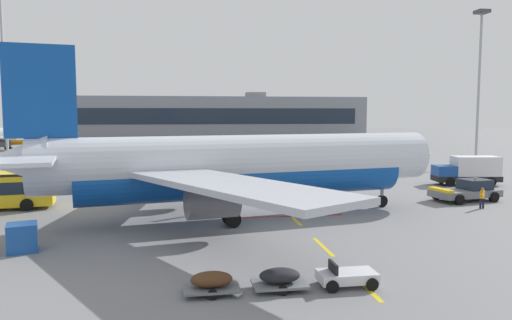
{
  "coord_description": "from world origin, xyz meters",
  "views": [
    {
      "loc": [
        10.0,
        -13.66,
        7.75
      ],
      "look_at": [
        15.23,
        21.56,
        4.38
      ],
      "focal_mm": 34.16,
      "sensor_mm": 36.0,
      "label": 1
    }
  ],
  "objects_px": {
    "pushback_tug": "(467,191)",
    "apron_light_mast_near": "(3,52)",
    "airliner_foreground": "(240,165)",
    "baggage_train": "(280,278)",
    "airliner_mid_left": "(14,136)",
    "uld_cargo_container": "(22,238)",
    "ground_crew_worker": "(482,197)",
    "apron_light_mast_far": "(480,69)",
    "catering_truck": "(468,170)"
  },
  "relations": [
    {
      "from": "baggage_train",
      "to": "uld_cargo_container",
      "type": "height_order",
      "value": "uld_cargo_container"
    },
    {
      "from": "pushback_tug",
      "to": "apron_light_mast_far",
      "type": "xyz_separation_m",
      "value": [
        18.72,
        27.88,
        13.56
      ]
    },
    {
      "from": "airliner_foreground",
      "to": "ground_crew_worker",
      "type": "distance_m",
      "value": 20.32
    },
    {
      "from": "pushback_tug",
      "to": "ground_crew_worker",
      "type": "height_order",
      "value": "pushback_tug"
    },
    {
      "from": "pushback_tug",
      "to": "apron_light_mast_far",
      "type": "bearing_deg",
      "value": 56.12
    },
    {
      "from": "catering_truck",
      "to": "ground_crew_worker",
      "type": "distance_m",
      "value": 14.29
    },
    {
      "from": "baggage_train",
      "to": "apron_light_mast_near",
      "type": "relative_size",
      "value": 0.33
    },
    {
      "from": "airliner_foreground",
      "to": "pushback_tug",
      "type": "distance_m",
      "value": 21.64
    },
    {
      "from": "airliner_foreground",
      "to": "apron_light_mast_far",
      "type": "relative_size",
      "value": 1.5
    },
    {
      "from": "airliner_foreground",
      "to": "ground_crew_worker",
      "type": "bearing_deg",
      "value": 1.51
    },
    {
      "from": "baggage_train",
      "to": "uld_cargo_container",
      "type": "bearing_deg",
      "value": 148.57
    },
    {
      "from": "catering_truck",
      "to": "uld_cargo_container",
      "type": "xyz_separation_m",
      "value": [
        -39.91,
        -20.37,
        -0.85
      ]
    },
    {
      "from": "airliner_mid_left",
      "to": "apron_light_mast_near",
      "type": "height_order",
      "value": "apron_light_mast_near"
    },
    {
      "from": "airliner_foreground",
      "to": "baggage_train",
      "type": "relative_size",
      "value": 4.02
    },
    {
      "from": "pushback_tug",
      "to": "apron_light_mast_near",
      "type": "height_order",
      "value": "apron_light_mast_near"
    },
    {
      "from": "airliner_mid_left",
      "to": "apron_light_mast_near",
      "type": "distance_m",
      "value": 41.11
    },
    {
      "from": "airliner_foreground",
      "to": "apron_light_mast_near",
      "type": "xyz_separation_m",
      "value": [
        -28.75,
        37.16,
        12.34
      ]
    },
    {
      "from": "catering_truck",
      "to": "airliner_mid_left",
      "type": "bearing_deg",
      "value": 137.42
    },
    {
      "from": "baggage_train",
      "to": "catering_truck",
      "type": "bearing_deg",
      "value": 46.85
    },
    {
      "from": "airliner_foreground",
      "to": "apron_light_mast_near",
      "type": "relative_size",
      "value": 1.31
    },
    {
      "from": "uld_cargo_container",
      "to": "apron_light_mast_far",
      "type": "bearing_deg",
      "value": 36.56
    },
    {
      "from": "pushback_tug",
      "to": "airliner_mid_left",
      "type": "bearing_deg",
      "value": 130.94
    },
    {
      "from": "airliner_foreground",
      "to": "apron_light_mast_far",
      "type": "distance_m",
      "value": 52.12
    },
    {
      "from": "baggage_train",
      "to": "apron_light_mast_far",
      "type": "bearing_deg",
      "value": 50.03
    },
    {
      "from": "airliner_foreground",
      "to": "apron_light_mast_near",
      "type": "height_order",
      "value": "apron_light_mast_near"
    },
    {
      "from": "airliner_foreground",
      "to": "catering_truck",
      "type": "relative_size",
      "value": 4.78
    },
    {
      "from": "baggage_train",
      "to": "ground_crew_worker",
      "type": "xyz_separation_m",
      "value": [
        20.04,
        15.82,
        0.47
      ]
    },
    {
      "from": "airliner_foreground",
      "to": "uld_cargo_container",
      "type": "distance_m",
      "value": 15.34
    },
    {
      "from": "ground_crew_worker",
      "to": "apron_light_mast_far",
      "type": "height_order",
      "value": "apron_light_mast_far"
    },
    {
      "from": "airliner_mid_left",
      "to": "airliner_foreground",
      "type": "bearing_deg",
      "value": -61.77
    },
    {
      "from": "baggage_train",
      "to": "ground_crew_worker",
      "type": "distance_m",
      "value": 25.53
    },
    {
      "from": "apron_light_mast_near",
      "to": "apron_light_mast_far",
      "type": "distance_m",
      "value": 68.7
    },
    {
      "from": "airliner_mid_left",
      "to": "uld_cargo_container",
      "type": "relative_size",
      "value": 13.17
    },
    {
      "from": "catering_truck",
      "to": "uld_cargo_container",
      "type": "height_order",
      "value": "catering_truck"
    },
    {
      "from": "pushback_tug",
      "to": "uld_cargo_container",
      "type": "height_order",
      "value": "pushback_tug"
    },
    {
      "from": "airliner_foreground",
      "to": "ground_crew_worker",
      "type": "xyz_separation_m",
      "value": [
        20.1,
        0.53,
        -2.96
      ]
    },
    {
      "from": "apron_light_mast_near",
      "to": "ground_crew_worker",
      "type": "bearing_deg",
      "value": -36.87
    },
    {
      "from": "airliner_mid_left",
      "to": "ground_crew_worker",
      "type": "relative_size",
      "value": 14.93
    },
    {
      "from": "uld_cargo_container",
      "to": "apron_light_mast_far",
      "type": "relative_size",
      "value": 0.09
    },
    {
      "from": "pushback_tug",
      "to": "catering_truck",
      "type": "xyz_separation_m",
      "value": [
        5.72,
        9.01,
        0.74
      ]
    },
    {
      "from": "ground_crew_worker",
      "to": "uld_cargo_container",
      "type": "height_order",
      "value": "ground_crew_worker"
    },
    {
      "from": "airliner_mid_left",
      "to": "catering_truck",
      "type": "bearing_deg",
      "value": -42.58
    },
    {
      "from": "airliner_mid_left",
      "to": "apron_light_mast_near",
      "type": "relative_size",
      "value": 0.98
    },
    {
      "from": "uld_cargo_container",
      "to": "apron_light_mast_near",
      "type": "distance_m",
      "value": 49.5
    },
    {
      "from": "ground_crew_worker",
      "to": "airliner_mid_left",
      "type": "bearing_deg",
      "value": 129.1
    },
    {
      "from": "baggage_train",
      "to": "apron_light_mast_near",
      "type": "height_order",
      "value": "apron_light_mast_near"
    },
    {
      "from": "airliner_foreground",
      "to": "ground_crew_worker",
      "type": "height_order",
      "value": "airliner_foreground"
    },
    {
      "from": "uld_cargo_container",
      "to": "ground_crew_worker",
      "type": "bearing_deg",
      "value": 13.07
    },
    {
      "from": "airliner_mid_left",
      "to": "baggage_train",
      "type": "bearing_deg",
      "value": -65.96
    },
    {
      "from": "baggage_train",
      "to": "uld_cargo_container",
      "type": "relative_size",
      "value": 4.38
    }
  ]
}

